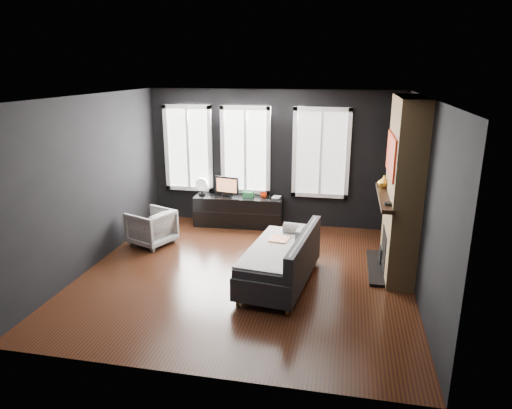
% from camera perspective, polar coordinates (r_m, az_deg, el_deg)
% --- Properties ---
extents(floor, '(5.00, 5.00, 0.00)m').
position_cam_1_polar(floor, '(7.20, -1.27, -8.66)').
color(floor, black).
rests_on(floor, ground).
extents(ceiling, '(5.00, 5.00, 0.00)m').
position_cam_1_polar(ceiling, '(6.52, -1.42, 13.32)').
color(ceiling, white).
rests_on(ceiling, ground).
extents(wall_back, '(5.00, 0.02, 2.70)m').
position_cam_1_polar(wall_back, '(9.13, 2.12, 5.75)').
color(wall_back, black).
rests_on(wall_back, ground).
extents(wall_left, '(0.02, 5.00, 2.70)m').
position_cam_1_polar(wall_left, '(7.67, -19.91, 2.62)').
color(wall_left, black).
rests_on(wall_left, ground).
extents(wall_right, '(0.02, 5.00, 2.70)m').
position_cam_1_polar(wall_right, '(6.66, 20.13, 0.57)').
color(wall_right, black).
rests_on(wall_right, ground).
extents(windows, '(4.00, 0.16, 1.76)m').
position_cam_1_polar(windows, '(9.03, -0.73, 12.24)').
color(windows, white).
rests_on(windows, wall_back).
extents(fireplace, '(0.70, 1.62, 2.70)m').
position_cam_1_polar(fireplace, '(7.21, 17.91, 1.96)').
color(fireplace, '#93724C').
rests_on(fireplace, floor).
extents(sofa, '(1.17, 1.99, 0.81)m').
position_cam_1_polar(sofa, '(6.78, 2.99, -6.60)').
color(sofa, black).
rests_on(sofa, floor).
extents(stripe_pillow, '(0.11, 0.34, 0.33)m').
position_cam_1_polar(stripe_pillow, '(7.00, 5.48, -4.29)').
color(stripe_pillow, gray).
rests_on(stripe_pillow, sofa).
extents(armchair, '(0.86, 0.88, 0.71)m').
position_cam_1_polar(armchair, '(8.45, -12.94, -2.59)').
color(armchair, white).
rests_on(armchair, floor).
extents(media_console, '(1.79, 0.63, 0.61)m').
position_cam_1_polar(media_console, '(9.26, -2.16, -0.77)').
color(media_console, black).
rests_on(media_console, floor).
extents(monitor, '(0.52, 0.21, 0.46)m').
position_cam_1_polar(monitor, '(9.14, -3.63, 2.43)').
color(monitor, black).
rests_on(monitor, media_console).
extents(desk_fan, '(0.26, 0.26, 0.36)m').
position_cam_1_polar(desk_fan, '(9.27, -6.78, 2.25)').
color(desk_fan, '#A2A2A2').
rests_on(desk_fan, media_console).
extents(mug, '(0.14, 0.11, 0.13)m').
position_cam_1_polar(mug, '(9.05, 0.95, 1.27)').
color(mug, red).
rests_on(mug, media_console).
extents(book, '(0.16, 0.03, 0.21)m').
position_cam_1_polar(book, '(9.09, 2.09, 1.57)').
color(book, '#B0A88B').
rests_on(book, media_console).
extents(storage_box, '(0.21, 0.14, 0.11)m').
position_cam_1_polar(storage_box, '(9.10, -0.96, 1.27)').
color(storage_box, '#2C7D44').
rests_on(storage_box, media_console).
extents(mantel_vase, '(0.25, 0.26, 0.19)m').
position_cam_1_polar(mantel_vase, '(7.63, 15.69, 2.75)').
color(mantel_vase, orange).
rests_on(mantel_vase, fireplace).
extents(mantel_clock, '(0.14, 0.14, 0.04)m').
position_cam_1_polar(mantel_clock, '(6.68, 16.18, 0.08)').
color(mantel_clock, black).
rests_on(mantel_clock, fireplace).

